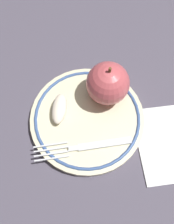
% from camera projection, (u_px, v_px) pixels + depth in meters
% --- Properties ---
extents(ground_plane, '(2.00, 2.00, 0.00)m').
position_uv_depth(ground_plane, '(83.00, 121.00, 0.47)').
color(ground_plane, '#4A4554').
extents(plate, '(0.21, 0.21, 0.02)m').
position_uv_depth(plate, '(87.00, 118.00, 0.46)').
color(plate, beige).
rests_on(plate, ground_plane).
extents(apple_red_whole, '(0.08, 0.08, 0.09)m').
position_uv_depth(apple_red_whole, '(108.00, 83.00, 0.44)').
color(apple_red_whole, '#C34F55').
rests_on(apple_red_whole, plate).
extents(apple_slice_front, '(0.07, 0.04, 0.02)m').
position_uv_depth(apple_slice_front, '(59.00, 109.00, 0.45)').
color(apple_slice_front, '#F2E1C9').
rests_on(apple_slice_front, plate).
extents(fork, '(0.03, 0.17, 0.00)m').
position_uv_depth(fork, '(86.00, 147.00, 0.43)').
color(fork, silver).
rests_on(fork, plate).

